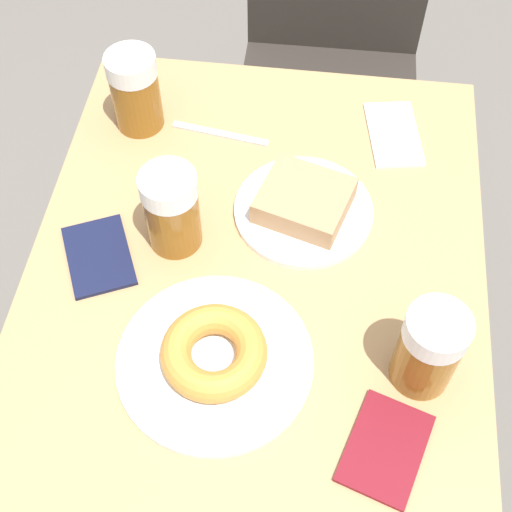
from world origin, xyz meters
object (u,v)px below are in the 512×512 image
(fork, at_px, (220,134))
(passport_far_edge, at_px, (99,256))
(napkin_folded, at_px, (394,134))
(passport_near_edge, at_px, (386,448))
(plate_with_donut, at_px, (214,356))
(beer_mug_left, at_px, (172,210))
(beer_mug_center, at_px, (429,349))
(chair, at_px, (332,49))
(plate_with_cake, at_px, (304,205))
(beer_mug_right, at_px, (135,91))

(fork, xyz_separation_m, passport_far_edge, (-0.14, -0.26, 0.00))
(napkin_folded, xyz_separation_m, passport_near_edge, (-0.00, -0.53, 0.00))
(passport_far_edge, bearing_deg, plate_with_donut, -36.88)
(beer_mug_left, relative_size, beer_mug_center, 1.00)
(chair, distance_m, passport_far_edge, 0.84)
(plate_with_cake, bearing_deg, passport_far_edge, -157.53)
(plate_with_cake, relative_size, beer_mug_left, 1.53)
(fork, height_order, passport_far_edge, passport_far_edge)
(chair, xyz_separation_m, passport_near_edge, (0.11, -0.99, 0.22))
(beer_mug_right, bearing_deg, beer_mug_left, -65.65)
(chair, bearing_deg, plate_with_donut, -97.87)
(passport_near_edge, height_order, passport_far_edge, same)
(beer_mug_center, bearing_deg, beer_mug_left, 153.88)
(chair, xyz_separation_m, plate_with_cake, (-0.02, -0.64, 0.23))
(napkin_folded, relative_size, fork, 0.95)
(passport_far_edge, bearing_deg, plate_with_cake, 22.47)
(plate_with_donut, distance_m, napkin_folded, 0.49)
(chair, height_order, beer_mug_left, beer_mug_left)
(napkin_folded, distance_m, passport_near_edge, 0.53)
(napkin_folded, bearing_deg, plate_with_donut, -117.06)
(napkin_folded, relative_size, passport_near_edge, 1.05)
(plate_with_donut, relative_size, passport_far_edge, 1.70)
(plate_with_cake, xyz_separation_m, passport_near_edge, (0.13, -0.35, -0.02))
(passport_near_edge, xyz_separation_m, passport_far_edge, (-0.41, 0.23, 0.00))
(beer_mug_right, relative_size, napkin_folded, 0.88)
(plate_with_cake, bearing_deg, beer_mug_right, 151.30)
(beer_mug_left, distance_m, fork, 0.23)
(plate_with_cake, bearing_deg, beer_mug_center, -54.90)
(plate_with_donut, xyz_separation_m, passport_near_edge, (0.22, -0.09, -0.01))
(fork, xyz_separation_m, passport_near_edge, (0.28, -0.49, 0.00))
(plate_with_cake, bearing_deg, plate_with_donut, -109.50)
(beer_mug_center, bearing_deg, napkin_folded, 95.32)
(plate_with_cake, distance_m, beer_mug_center, 0.30)
(beer_mug_left, bearing_deg, plate_with_donut, -65.22)
(beer_mug_left, relative_size, beer_mug_right, 1.00)
(plate_with_cake, height_order, fork, plate_with_cake)
(plate_with_cake, height_order, passport_far_edge, plate_with_cake)
(fork, distance_m, passport_far_edge, 0.29)
(beer_mug_left, bearing_deg, plate_with_cake, 21.47)
(plate_with_cake, xyz_separation_m, fork, (-0.15, 0.14, -0.02))
(plate_with_donut, height_order, napkin_folded, plate_with_donut)
(plate_with_donut, relative_size, napkin_folded, 1.67)
(chair, xyz_separation_m, beer_mug_left, (-0.20, -0.71, 0.28))
(plate_with_cake, height_order, napkin_folded, plate_with_cake)
(plate_with_donut, bearing_deg, chair, 82.89)
(beer_mug_left, relative_size, fork, 0.84)
(fork, bearing_deg, chair, 71.29)
(beer_mug_center, height_order, passport_far_edge, beer_mug_center)
(beer_mug_right, bearing_deg, plate_with_donut, -65.46)
(chair, relative_size, fork, 5.23)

